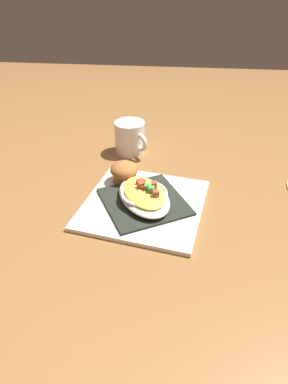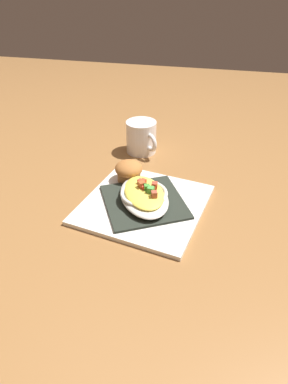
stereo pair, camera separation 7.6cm
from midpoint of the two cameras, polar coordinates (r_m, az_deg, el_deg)
name	(u,v)px [view 2 (the right image)]	position (r m, az deg, el deg)	size (l,w,h in m)	color
ground_plane	(144,206)	(0.79, 2.78, -2.54)	(2.60, 2.60, 0.00)	olive
square_plate	(144,204)	(0.78, 2.79, -2.23)	(0.27, 0.27, 0.01)	white
folded_napkin	(144,201)	(0.78, 2.80, -1.73)	(0.18, 0.18, 0.01)	#262C24
gratin_dish	(144,195)	(0.77, 2.86, -0.54)	(0.20, 0.17, 0.05)	silver
muffin	(129,171)	(0.85, -0.04, 3.57)	(0.07, 0.07, 0.05)	#A86F3A
coffee_mug	(142,139)	(1.00, 1.77, 9.08)	(0.10, 0.10, 0.09)	white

